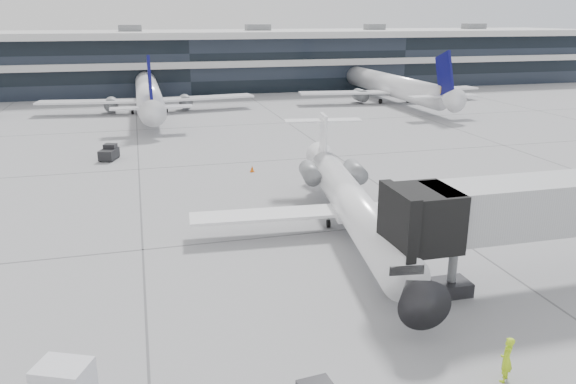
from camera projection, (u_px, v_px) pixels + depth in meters
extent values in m
plane|color=gray|center=(297.00, 234.00, 37.47)|extent=(220.00, 220.00, 0.00)
cube|color=black|center=(185.00, 63.00, 111.57)|extent=(170.00, 22.00, 10.00)
cylinder|color=white|center=(354.00, 207.00, 36.58)|extent=(5.43, 21.52, 2.41)
cone|color=black|center=(415.00, 292.00, 25.26)|extent=(2.74, 2.81, 2.41)
cone|color=white|center=(322.00, 158.00, 47.98)|extent=(2.67, 3.15, 2.29)
cube|color=white|center=(265.00, 215.00, 36.96)|extent=(9.95, 3.03, 0.20)
cube|color=white|center=(434.00, 208.00, 38.26)|extent=(10.07, 4.33, 0.20)
cylinder|color=slate|center=(310.00, 173.00, 43.19)|extent=(1.75, 3.19, 1.34)
cylinder|color=slate|center=(355.00, 171.00, 43.59)|extent=(1.75, 3.19, 1.34)
cube|color=white|center=(323.00, 138.00, 46.91)|extent=(0.58, 2.33, 4.01)
cube|color=white|center=(323.00, 120.00, 46.82)|extent=(6.55, 2.32, 0.14)
cylinder|color=black|center=(390.00, 292.00, 29.09)|extent=(0.23, 0.52, 0.50)
cylinder|color=black|center=(328.00, 224.00, 38.64)|extent=(0.29, 0.60, 0.57)
cylinder|color=black|center=(366.00, 222.00, 38.94)|extent=(0.29, 0.60, 0.57)
cube|color=silver|center=(556.00, 203.00, 29.52)|extent=(14.72, 3.04, 2.73)
cube|color=black|center=(425.00, 218.00, 27.74)|extent=(2.75, 3.38, 2.94)
cylinder|color=slate|center=(452.00, 268.00, 29.05)|extent=(0.46, 0.46, 2.94)
cube|color=black|center=(451.00, 287.00, 29.38)|extent=(1.90, 1.48, 0.74)
imported|color=#B8EB18|center=(506.00, 359.00, 22.17)|extent=(0.84, 0.81, 1.93)
cube|color=white|center=(64.00, 383.00, 20.59)|extent=(2.33, 2.10, 1.53)
cone|color=#E75D0C|center=(252.00, 169.00, 52.47)|extent=(0.39, 0.39, 0.60)
cube|color=#E75D0C|center=(252.00, 172.00, 52.56)|extent=(0.42, 0.42, 0.03)
cube|color=black|center=(109.00, 154.00, 56.82)|extent=(2.11, 2.72, 0.98)
cube|color=black|center=(110.00, 147.00, 57.14)|extent=(1.45, 1.31, 0.54)
cylinder|color=black|center=(107.00, 155.00, 57.79)|extent=(0.34, 0.52, 0.48)
cylinder|color=black|center=(118.00, 156.00, 57.71)|extent=(0.34, 0.52, 0.48)
cylinder|color=black|center=(100.00, 159.00, 56.13)|extent=(0.34, 0.52, 0.48)
cylinder|color=black|center=(112.00, 160.00, 56.06)|extent=(0.34, 0.52, 0.48)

